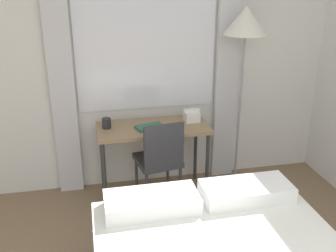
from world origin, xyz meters
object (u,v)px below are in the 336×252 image
mug (107,123)px  desk_chair (160,157)px  desk (153,133)px  book (150,127)px  standing_lamp (245,32)px  telephone (191,116)px

mug → desk_chair: bearing=-30.3°
desk → book: book is taller
desk → standing_lamp: (0.91, 0.03, 0.95)m
desk_chair → mug: (-0.47, 0.28, 0.28)m
telephone → mug: 0.86m
book → standing_lamp: bearing=4.3°
standing_lamp → desk: bearing=-178.4°
telephone → mug: telephone is taller
standing_lamp → book: bearing=-175.7°
desk → mug: mug is taller
desk → desk_chair: desk_chair is taller
desk_chair → book: 0.32m
book → desk: bearing=50.8°
standing_lamp → book: standing_lamp is taller
standing_lamp → telephone: 0.96m
telephone → book: 0.46m
desk_chair → mug: 0.61m
standing_lamp → mug: (-1.36, 0.01, -0.82)m
book → mug: (-0.41, 0.09, 0.04)m
book → desk_chair: bearing=-72.1°
standing_lamp → mug: 1.59m
desk_chair → telephone: 0.57m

